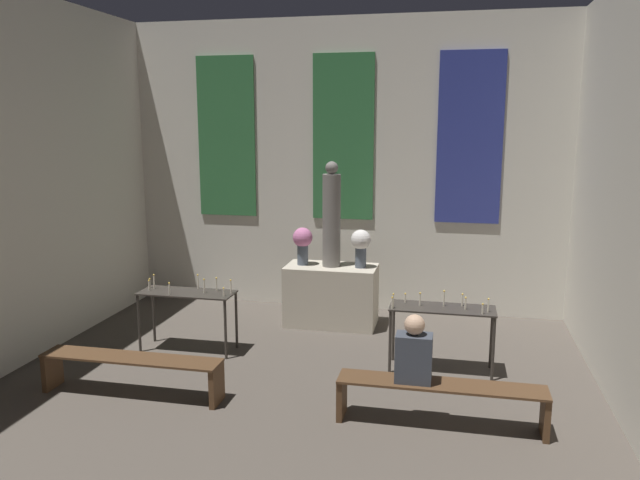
{
  "coord_description": "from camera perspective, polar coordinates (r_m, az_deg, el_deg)",
  "views": [
    {
      "loc": [
        1.74,
        1.37,
        3.01
      ],
      "look_at": [
        0.0,
        9.41,
        1.44
      ],
      "focal_mm": 35.0,
      "sensor_mm": 36.0,
      "label": 1
    }
  ],
  "objects": [
    {
      "name": "pew_back_left",
      "position": [
        7.35,
        -16.86,
        -11.05
      ],
      "size": [
        2.06,
        0.36,
        0.45
      ],
      "color": "#4C331E",
      "rests_on": "ground_plane"
    },
    {
      "name": "candle_rack_right",
      "position": [
        7.74,
        11.09,
        -6.81
      ],
      "size": [
        1.26,
        0.47,
        1.0
      ],
      "color": "#332D28",
      "rests_on": "ground_plane"
    },
    {
      "name": "candle_rack_left",
      "position": [
        8.45,
        -12.04,
        -5.34
      ],
      "size": [
        1.26,
        0.47,
        1.0
      ],
      "color": "#332D28",
      "rests_on": "ground_plane"
    },
    {
      "name": "pew_back_right",
      "position": [
        6.51,
        10.96,
        -13.71
      ],
      "size": [
        2.06,
        0.36,
        0.45
      ],
      "color": "#4C331E",
      "rests_on": "ground_plane"
    },
    {
      "name": "flower_vase_right",
      "position": [
        9.11,
        3.75,
        -0.37
      ],
      "size": [
        0.29,
        0.29,
        0.56
      ],
      "color": "#4C5666",
      "rests_on": "altar"
    },
    {
      "name": "wall_back",
      "position": [
        10.02,
        2.19,
        6.86
      ],
      "size": [
        7.16,
        0.16,
        4.6
      ],
      "color": "silver",
      "rests_on": "ground_plane"
    },
    {
      "name": "person_seated",
      "position": [
        6.35,
        8.57,
        -10.12
      ],
      "size": [
        0.36,
        0.24,
        0.69
      ],
      "color": "#383D47",
      "rests_on": "pew_back_right"
    },
    {
      "name": "flower_vase_left",
      "position": [
        9.27,
        -1.6,
        -0.15
      ],
      "size": [
        0.29,
        0.29,
        0.56
      ],
      "color": "#4C5666",
      "rests_on": "altar"
    },
    {
      "name": "statue",
      "position": [
        9.12,
        1.06,
        2.08
      ],
      "size": [
        0.27,
        0.27,
        1.55
      ],
      "color": "slate",
      "rests_on": "altar"
    },
    {
      "name": "altar",
      "position": [
        9.37,
        1.04,
        -5.08
      ],
      "size": [
        1.34,
        0.69,
        0.9
      ],
      "color": "#BCB29E",
      "rests_on": "ground_plane"
    }
  ]
}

